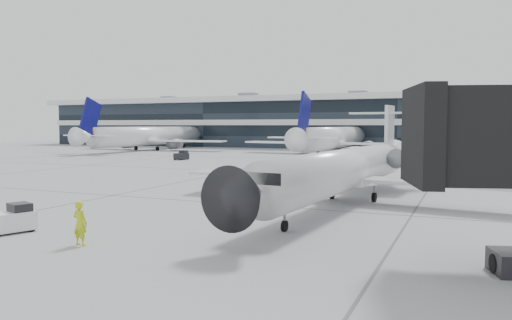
% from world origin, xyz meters
% --- Properties ---
extents(ground, '(220.00, 220.00, 0.00)m').
position_xyz_m(ground, '(0.00, 0.00, 0.00)').
color(ground, gray).
rests_on(ground, ground).
extents(terminal, '(170.00, 22.00, 10.00)m').
position_xyz_m(terminal, '(0.00, 82.00, 5.00)').
color(terminal, black).
rests_on(terminal, ground).
extents(bg_jet_left, '(32.00, 40.00, 9.60)m').
position_xyz_m(bg_jet_left, '(-45.00, 55.00, 0.00)').
color(bg_jet_left, white).
rests_on(bg_jet_left, ground).
extents(bg_jet_center, '(32.00, 40.00, 9.60)m').
position_xyz_m(bg_jet_center, '(-8.00, 55.00, 0.00)').
color(bg_jet_center, white).
rests_on(bg_jet_center, ground).
extents(regional_jet, '(22.61, 28.25, 6.52)m').
position_xyz_m(regional_jet, '(5.79, 3.29, 2.23)').
color(regional_jet, silver).
rests_on(regional_jet, ground).
extents(ramp_worker, '(0.68, 0.46, 1.83)m').
position_xyz_m(ramp_worker, '(-1.70, -12.18, 0.92)').
color(ramp_worker, '#B9D616').
rests_on(ramp_worker, ground).
extents(baggage_tug, '(1.87, 2.35, 1.31)m').
position_xyz_m(baggage_tug, '(-6.39, -11.48, 0.59)').
color(baggage_tug, white).
rests_on(baggage_tug, ground).
extents(traffic_cone, '(0.47, 0.47, 0.63)m').
position_xyz_m(traffic_cone, '(-5.27, 7.55, 0.30)').
color(traffic_cone, red).
rests_on(traffic_cone, ground).
extents(far_tug, '(1.48, 2.23, 1.34)m').
position_xyz_m(far_tug, '(-24.67, 32.91, 0.60)').
color(far_tug, black).
rests_on(far_tug, ground).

